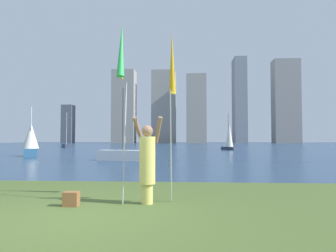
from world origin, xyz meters
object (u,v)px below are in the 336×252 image
Objects in this scene: person at (147,161)px; bag at (71,199)px; sailboat_3 at (123,155)px; kite_flag_right at (172,66)px; kite_flag_left at (121,54)px; sailboat_4 at (66,145)px; sailboat_1 at (31,141)px; sailboat_0 at (229,137)px.

person reaches higher than bag.
kite_flag_right is at bearing -72.83° from sailboat_3.
kite_flag_left is 44.12m from sailboat_4.
sailboat_4 is (-18.55, 39.50, -2.73)m from kite_flag_right.
bag is at bearing -59.88° from sailboat_1.
bag is 43.64m from sailboat_4.
sailboat_0 is (6.47, 31.98, -1.48)m from kite_flag_left.
bag is at bearing -67.74° from sailboat_4.
person is 43.93m from sailboat_4.
bag is at bearing 179.92° from kite_flag_left.
sailboat_0 is at bearing 78.57° from kite_flag_left.
person is 0.48× the size of sailboat_1.
sailboat_0 reaches higher than kite_flag_right.
kite_flag_left is at bearing -78.11° from sailboat_3.
sailboat_3 reaches higher than person.
sailboat_4 is at bearing 105.79° from sailboat_1.
bag is 0.06× the size of sailboat_4.
sailboat_3 reaches higher than bag.
sailboat_0 reaches higher than person.
kite_flag_right is 0.83× the size of sailboat_3.
kite_flag_right is at bearing 41.67° from kite_flag_left.
kite_flag_left is 20.48m from sailboat_1.
sailboat_3 is at bearing 107.17° from kite_flag_right.
kite_flag_left is 1.34m from kite_flag_right.
sailboat_1 reaches higher than bag.
person is 13.01m from sailboat_3.
sailboat_0 is 21.19m from sailboat_3.
kite_flag_right is 43.72m from sailboat_4.
sailboat_4 reaches higher than sailboat_1.
kite_flag_right reaches higher than kite_flag_left.
sailboat_0 is 25.48m from sailboat_4.
bag is at bearing -82.50° from sailboat_3.
sailboat_3 is at bearing 101.89° from kite_flag_left.
sailboat_0 is (5.97, 31.64, 0.73)m from person.
person is 20.39m from sailboat_1.
sailboat_4 is (-18.05, 40.05, -0.57)m from person.
person is 0.34× the size of sailboat_4.
sailboat_1 is 24.13m from sailboat_4.
sailboat_1 is 9.33m from sailboat_3.
sailboat_3 is at bearing 97.50° from bag.
kite_flag_right is 12.56× the size of bag.
kite_flag_left is at bearing -145.90° from person.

